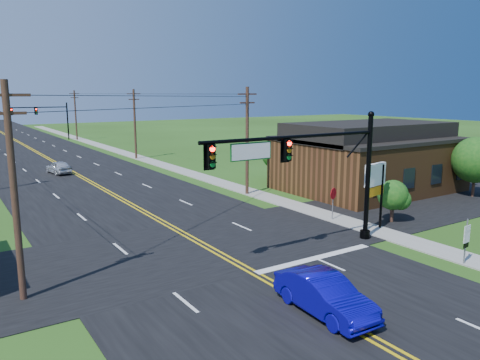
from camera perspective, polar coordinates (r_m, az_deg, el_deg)
ground at (r=17.82m, az=15.02°, el=-18.22°), size 260.00×260.00×0.00m
road_main at (r=61.97m, az=-21.69°, el=1.95°), size 16.00×220.00×0.04m
road_cross at (r=26.59m, az=-4.71°, el=-8.03°), size 70.00×10.00×0.04m
sidewalk at (r=55.63m, az=-8.94°, el=1.69°), size 2.00×160.00×0.08m
signal_mast_main at (r=24.69m, az=8.52°, el=1.75°), size 11.30×0.60×7.48m
signal_mast_far at (r=91.78m, az=-22.98°, el=7.26°), size 10.98×0.60×7.48m
brick_building at (r=43.03m, az=15.27°, el=1.99°), size 14.20×11.20×4.70m
utility_pole_left_a at (r=20.71m, az=-25.86°, el=-0.96°), size 1.80×0.28×9.00m
utility_pole_right_a at (r=39.03m, az=0.88°, el=5.02°), size 1.80×0.28×9.00m
utility_pole_right_b at (r=62.25m, az=-12.70°, el=6.82°), size 1.80×0.28×9.00m
utility_pole_right_c at (r=90.93m, az=-19.41°, el=7.58°), size 1.80×0.28×9.00m
tree_right_front at (r=42.90m, az=26.81°, el=2.20°), size 3.80×3.80×5.00m
tree_right_back at (r=46.10m, az=4.50°, el=3.18°), size 3.00×3.00×4.10m
shrub_corner at (r=32.44m, az=18.14°, el=-1.77°), size 2.00×2.00×2.86m
blue_car at (r=18.91m, az=10.26°, el=-13.69°), size 1.79×4.69×1.53m
distant_car at (r=53.34m, az=-21.24°, el=1.43°), size 2.23×4.24×1.38m
route_sign at (r=25.90m, az=25.88°, el=-6.42°), size 0.60×0.12×2.38m
stop_sign at (r=31.94m, az=11.29°, el=-2.03°), size 0.78×0.30×2.27m
pylon_sign at (r=29.95m, az=16.12°, el=-0.22°), size 2.08×0.71×4.24m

